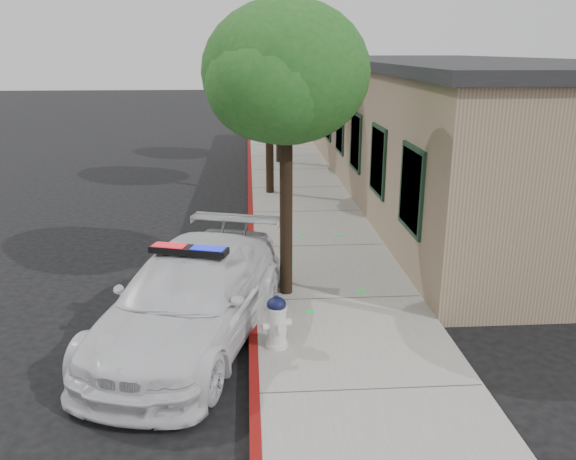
# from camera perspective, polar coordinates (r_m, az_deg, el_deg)

# --- Properties ---
(ground) EXTENTS (120.00, 120.00, 0.00)m
(ground) POSITION_cam_1_polar(r_m,az_deg,el_deg) (10.74, -3.82, -7.66)
(ground) COLOR black
(ground) RESTS_ON ground
(sidewalk) EXTENTS (3.20, 60.00, 0.15)m
(sidewalk) POSITION_cam_1_polar(r_m,az_deg,el_deg) (13.58, 2.89, -1.83)
(sidewalk) COLOR gray
(sidewalk) RESTS_ON ground
(red_curb) EXTENTS (0.14, 60.00, 0.16)m
(red_curb) POSITION_cam_1_polar(r_m,az_deg,el_deg) (13.49, -3.62, -1.95)
(red_curb) COLOR maroon
(red_curb) RESTS_ON ground
(clapboard_building) EXTENTS (7.30, 20.89, 4.24)m
(clapboard_building) POSITION_cam_1_polar(r_m,az_deg,el_deg) (20.02, 15.76, 9.82)
(clapboard_building) COLOR tan
(clapboard_building) RESTS_ON ground
(police_car) EXTENTS (3.46, 5.51, 1.61)m
(police_car) POSITION_cam_1_polar(r_m,az_deg,el_deg) (9.44, -9.48, -6.55)
(police_car) COLOR white
(police_car) RESTS_ON ground
(fire_hydrant) EXTENTS (0.48, 0.42, 0.83)m
(fire_hydrant) POSITION_cam_1_polar(r_m,az_deg,el_deg) (8.94, -1.12, -8.98)
(fire_hydrant) COLOR silver
(fire_hydrant) RESTS_ON sidewalk
(street_tree_near) EXTENTS (2.85, 2.97, 5.22)m
(street_tree_near) POSITION_cam_1_polar(r_m,az_deg,el_deg) (10.10, -0.13, 14.60)
(street_tree_near) COLOR black
(street_tree_near) RESTS_ON sidewalk
(street_tree_mid) EXTENTS (3.05, 3.00, 5.66)m
(street_tree_mid) POSITION_cam_1_polar(r_m,az_deg,el_deg) (18.15, -1.88, 16.99)
(street_tree_mid) COLOR black
(street_tree_mid) RESTS_ON sidewalk
(street_tree_far) EXTENTS (2.82, 2.78, 5.16)m
(street_tree_far) POSITION_cam_1_polar(r_m,az_deg,el_deg) (23.36, -0.83, 16.13)
(street_tree_far) COLOR black
(street_tree_far) RESTS_ON sidewalk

